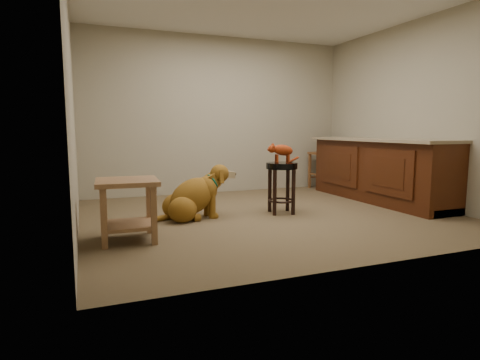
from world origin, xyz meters
name	(u,v)px	position (x,y,z in m)	size (l,w,h in m)	color
floor	(270,215)	(0.00, 0.00, 0.00)	(4.50, 4.00, 0.01)	brown
room_shell	(271,79)	(0.00, 0.00, 1.68)	(4.54, 4.04, 2.62)	#9E977F
cabinet_run	(378,172)	(1.94, 0.30, 0.44)	(0.70, 2.56, 0.94)	#461F0C
padded_stool	(282,177)	(0.18, 0.05, 0.46)	(0.40, 0.40, 0.65)	black
wood_stool	(321,170)	(1.84, 1.70, 0.34)	(0.36, 0.36, 0.66)	brown
side_table	(128,201)	(-1.79, -0.54, 0.39)	(0.61, 0.61, 0.60)	olive
golden_retriever	(193,198)	(-0.95, 0.15, 0.26)	(1.09, 0.56, 0.69)	brown
tabby_kitten	(281,151)	(0.17, 0.05, 0.81)	(0.45, 0.18, 0.28)	maroon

